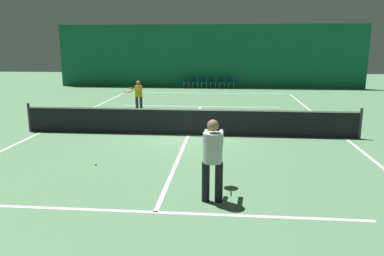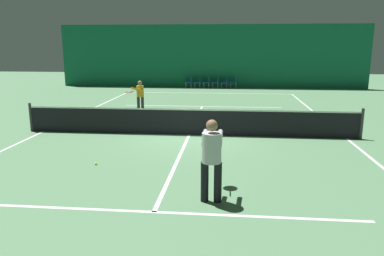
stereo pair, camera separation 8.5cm
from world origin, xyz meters
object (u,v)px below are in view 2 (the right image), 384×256
at_px(courtside_chair_4, 225,82).
at_px(tennis_ball, 96,164).
at_px(courtside_chair_1, 198,82).
at_px(tennis_net, 189,121).
at_px(courtside_chair_0, 189,81).
at_px(player_far, 140,94).
at_px(courtside_chair_2, 207,82).
at_px(courtside_chair_5, 234,82).
at_px(player_near, 212,154).
at_px(courtside_chair_3, 216,82).

xyz_separation_m(courtside_chair_4, tennis_ball, (-3.24, -18.56, -0.45)).
xyz_separation_m(courtside_chair_1, tennis_ball, (-1.23, -18.56, -0.45)).
xyz_separation_m(tennis_net, courtside_chair_0, (-1.58, 14.87, -0.03)).
relative_size(player_far, courtside_chair_0, 1.79).
height_order(tennis_net, courtside_chair_4, tennis_net).
height_order(tennis_net, courtside_chair_0, tennis_net).
xyz_separation_m(courtside_chair_0, courtside_chair_2, (1.34, 0.00, 0.00)).
height_order(courtside_chair_0, courtside_chair_5, same).
xyz_separation_m(courtside_chair_0, courtside_chair_1, (0.67, 0.00, 0.00)).
relative_size(player_near, courtside_chair_4, 2.06).
relative_size(courtside_chair_4, tennis_ball, 12.73).
bearing_deg(courtside_chair_2, tennis_net, 0.93).
bearing_deg(courtside_chair_1, courtside_chair_0, -90.00).
distance_m(courtside_chair_1, tennis_ball, 18.60).
bearing_deg(player_far, courtside_chair_4, -179.95).
distance_m(courtside_chair_2, courtside_chair_4, 1.34).
bearing_deg(courtside_chair_1, courtside_chair_3, 90.00).
bearing_deg(courtside_chair_3, tennis_net, -1.65).
height_order(player_far, courtside_chair_3, player_far).
relative_size(courtside_chair_1, courtside_chair_2, 1.00).
bearing_deg(tennis_net, player_far, 122.76).
distance_m(courtside_chair_2, courtside_chair_5, 2.00).
distance_m(tennis_net, player_far, 5.31).
bearing_deg(courtside_chair_3, courtside_chair_5, 90.00).
bearing_deg(tennis_ball, courtside_chair_2, 84.14).
relative_size(courtside_chair_0, courtside_chair_1, 1.00).
relative_size(courtside_chair_1, courtside_chair_4, 1.00).
relative_size(player_near, tennis_ball, 26.27).
bearing_deg(courtside_chair_3, tennis_ball, -7.89).
bearing_deg(tennis_ball, tennis_net, 59.81).
relative_size(courtside_chair_0, courtside_chair_5, 1.00).
height_order(player_near, courtside_chair_2, player_near).
relative_size(tennis_net, courtside_chair_2, 14.29).
bearing_deg(courtside_chair_4, player_far, -20.84).
xyz_separation_m(player_near, courtside_chair_3, (-0.65, 20.61, -0.52)).
bearing_deg(courtside_chair_2, player_far, -14.16).
bearing_deg(tennis_ball, courtside_chair_3, 82.11).
bearing_deg(courtside_chair_5, courtside_chair_4, -90.00).
height_order(courtside_chair_0, tennis_ball, courtside_chair_0).
height_order(tennis_net, player_far, player_far).
height_order(courtside_chair_4, tennis_ball, courtside_chair_4).
relative_size(player_far, tennis_ball, 22.79).
xyz_separation_m(courtside_chair_3, tennis_ball, (-2.57, -18.56, -0.45)).
xyz_separation_m(player_far, courtside_chair_2, (2.63, 10.42, -0.39)).
bearing_deg(tennis_net, courtside_chair_4, 85.79).
bearing_deg(courtside_chair_0, courtside_chair_2, 90.00).
height_order(courtside_chair_2, courtside_chair_3, same).
height_order(player_far, tennis_ball, player_far).
bearing_deg(courtside_chair_0, tennis_ball, -1.75).
xyz_separation_m(courtside_chair_2, tennis_ball, (-1.90, -18.56, -0.45)).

